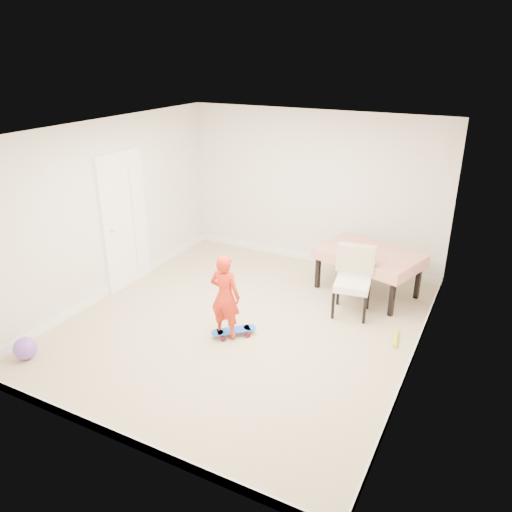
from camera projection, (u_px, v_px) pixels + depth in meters
The scene contains 17 objects.
ground at pixel (243, 323), 6.84m from camera, with size 5.00×5.00×0.00m, color tan.
ceiling at pixel (241, 132), 5.84m from camera, with size 4.50×5.00×0.04m, color white.
wall_back at pixel (313, 189), 8.37m from camera, with size 4.50×0.04×2.60m, color silver.
wall_front at pixel (104, 323), 4.31m from camera, with size 4.50×0.04×2.60m, color silver.
wall_left at pixel (108, 210), 7.28m from camera, with size 0.04×5.00×2.60m, color silver.
wall_right at pixel (422, 267), 5.39m from camera, with size 0.04×5.00×2.60m, color silver.
door at pixel (124, 222), 7.63m from camera, with size 0.10×0.94×2.11m, color white.
baseboard_back at pixel (310, 257), 8.86m from camera, with size 4.50×0.02×0.12m, color white.
baseboard_front at pixel (118, 436), 4.78m from camera, with size 4.50×0.02×0.12m, color white.
baseboard_left at pixel (117, 286), 7.76m from camera, with size 0.02×5.00×0.12m, color white.
baseboard_right at pixel (410, 364), 5.87m from camera, with size 0.02×5.00×0.12m, color white.
dining_table at pixel (367, 272), 7.58m from camera, with size 1.48×0.93×0.69m, color #A80D08, non-canonical shape.
dining_chair at pixel (352, 283), 6.91m from camera, with size 0.53×0.61×0.97m, color silver, non-canonical shape.
skateboard at pixel (234, 333), 6.54m from camera, with size 0.60×0.22×0.09m, color blue, non-canonical shape.
child at pixel (225, 299), 6.31m from camera, with size 0.41×0.27×1.12m, color red.
balloon at pixel (25, 348), 6.02m from camera, with size 0.28×0.28×0.28m, color #8252C5.
foam_toy at pixel (396, 338), 6.44m from camera, with size 0.06×0.06×0.40m, color yellow.
Camera 1 is at (2.89, -5.21, 3.50)m, focal length 35.00 mm.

